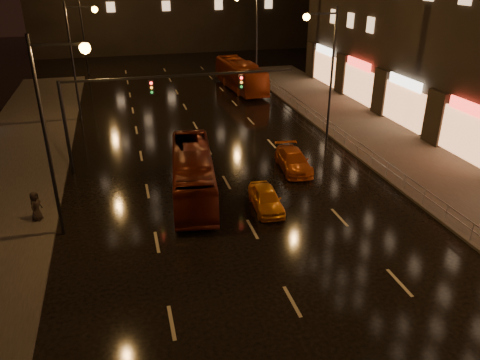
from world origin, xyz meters
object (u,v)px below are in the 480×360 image
(bus_curb, at_px, (241,75))
(taxi_far, at_px, (293,161))
(bus_red, at_px, (193,173))
(taxi_near, at_px, (266,199))
(pedestrian_c, at_px, (36,206))

(bus_curb, relative_size, taxi_far, 2.46)
(bus_red, distance_m, taxi_near, 4.76)
(bus_curb, distance_m, taxi_far, 22.65)
(bus_red, relative_size, bus_curb, 0.88)
(bus_red, relative_size, pedestrian_c, 5.96)
(bus_red, bearing_deg, taxi_far, 22.38)
(bus_curb, height_order, taxi_near, bus_curb)
(bus_red, height_order, taxi_far, bus_red)
(taxi_near, distance_m, taxi_far, 5.99)
(bus_red, distance_m, bus_curb, 26.21)
(taxi_near, bearing_deg, taxi_far, 57.95)
(taxi_near, relative_size, taxi_far, 0.83)
(bus_red, relative_size, taxi_far, 2.18)
(taxi_far, distance_m, pedestrian_c, 16.17)
(bus_curb, distance_m, pedestrian_c, 31.44)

